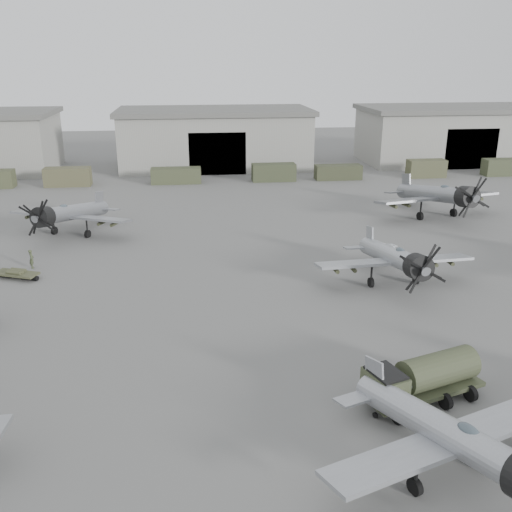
{
  "coord_description": "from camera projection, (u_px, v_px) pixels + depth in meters",
  "views": [
    {
      "loc": [
        -4.14,
        -26.21,
        16.07
      ],
      "look_at": [
        0.43,
        12.24,
        2.5
      ],
      "focal_mm": 40.0,
      "sensor_mm": 36.0,
      "label": 1
    }
  ],
  "objects": [
    {
      "name": "aircraft_mid_2",
      "position": [
        396.0,
        258.0,
        41.6
      ],
      "size": [
        11.8,
        10.61,
        4.71
      ],
      "rotation": [
        0.0,
        0.0,
        0.07
      ],
      "color": "#A0A4A8",
      "rests_on": "ground"
    },
    {
      "name": "aircraft_far_1",
      "position": [
        440.0,
        195.0,
        59.07
      ],
      "size": [
        13.96,
        12.56,
        5.54
      ],
      "rotation": [
        0.0,
        0.0,
        0.22
      ],
      "color": "gray",
      "rests_on": "ground"
    },
    {
      "name": "support_truck_2",
      "position": [
        68.0,
        177.0,
        74.58
      ],
      "size": [
        5.91,
        2.2,
        2.41
      ],
      "primitive_type": "cube",
      "color": "#4B4A31",
      "rests_on": "ground"
    },
    {
      "name": "support_truck_5",
      "position": [
        338.0,
        172.0,
        78.69
      ],
      "size": [
        6.38,
        2.2,
        1.98
      ],
      "primitive_type": "cube",
      "color": "#353925",
      "rests_on": "ground"
    },
    {
      "name": "ground_crew",
      "position": [
        32.0,
        259.0,
        45.58
      ],
      "size": [
        0.47,
        0.62,
        1.55
      ],
      "primitive_type": "imported",
      "rotation": [
        0.0,
        0.0,
        1.75
      ],
      "color": "#3D452D",
      "rests_on": "ground"
    },
    {
      "name": "aircraft_far_0",
      "position": [
        68.0,
        214.0,
        53.25
      ],
      "size": [
        11.83,
        10.72,
        4.84
      ],
      "rotation": [
        0.0,
        0.0,
        -0.42
      ],
      "color": "gray",
      "rests_on": "ground"
    },
    {
      "name": "ground",
      "position": [
        275.0,
        376.0,
        30.34
      ],
      "size": [
        220.0,
        220.0,
        0.0
      ],
      "primitive_type": "plane",
      "color": "slate",
      "rests_on": "ground"
    },
    {
      "name": "aircraft_near_1",
      "position": [
        455.0,
        439.0,
        22.13
      ],
      "size": [
        11.19,
        10.09,
        4.51
      ],
      "rotation": [
        0.0,
        0.0,
        0.34
      ],
      "color": "#9FA2A8",
      "rests_on": "ground"
    },
    {
      "name": "support_truck_7",
      "position": [
        502.0,
        167.0,
        81.3
      ],
      "size": [
        5.34,
        2.2,
        2.34
      ],
      "primitive_type": "cube",
      "color": "#3B412A",
      "rests_on": "ground"
    },
    {
      "name": "support_truck_6",
      "position": [
        426.0,
        168.0,
        80.02
      ],
      "size": [
        5.27,
        2.2,
        2.45
      ],
      "primitive_type": "cube",
      "color": "#45472E",
      "rests_on": "ground"
    },
    {
      "name": "support_truck_3",
      "position": [
        176.0,
        176.0,
        76.2
      ],
      "size": [
        6.62,
        2.2,
        2.07
      ],
      "primitive_type": "cube",
      "color": "#3C422B",
      "rests_on": "ground"
    },
    {
      "name": "hangar_right",
      "position": [
        452.0,
        134.0,
        91.19
      ],
      "size": [
        29.0,
        14.8,
        8.7
      ],
      "color": "gray",
      "rests_on": "ground"
    },
    {
      "name": "hangar_center",
      "position": [
        215.0,
        138.0,
        86.96
      ],
      "size": [
        29.0,
        14.8,
        8.7
      ],
      "color": "gray",
      "rests_on": "ground"
    },
    {
      "name": "fuel_tanker",
      "position": [
        423.0,
        377.0,
        27.7
      ],
      "size": [
        6.51,
        4.15,
        2.38
      ],
      "rotation": [
        0.0,
        0.0,
        0.32
      ],
      "color": "#393F29",
      "rests_on": "ground"
    },
    {
      "name": "support_truck_4",
      "position": [
        274.0,
        172.0,
        77.63
      ],
      "size": [
        5.91,
        2.2,
        2.34
      ],
      "primitive_type": "cube",
      "color": "#363C27",
      "rests_on": "ground"
    }
  ]
}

